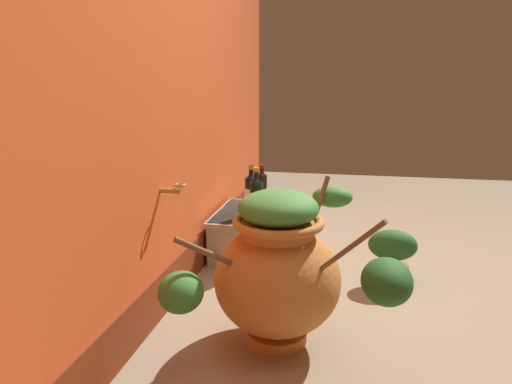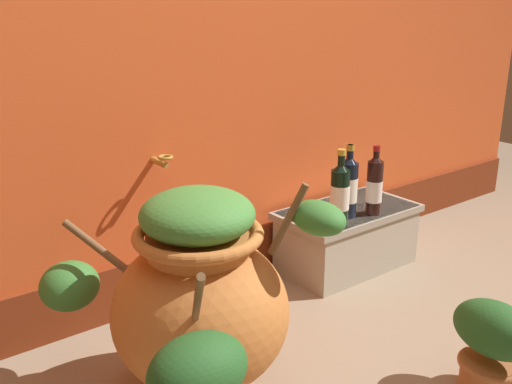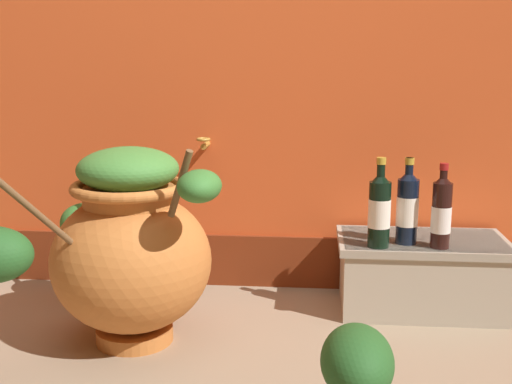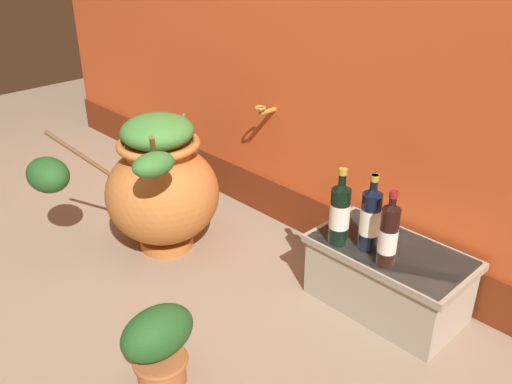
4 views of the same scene
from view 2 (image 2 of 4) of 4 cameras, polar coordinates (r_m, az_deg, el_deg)
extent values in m
cube|color=maroon|center=(2.49, -4.81, -7.12)|extent=(4.40, 0.02, 0.22)
cylinder|color=#B28433|center=(2.17, -9.48, 2.88)|extent=(0.02, 0.10, 0.02)
torus|color=#B28433|center=(2.12, -8.88, 3.38)|extent=(0.06, 0.06, 0.01)
ellipsoid|color=#C17033|center=(1.79, -5.44, -11.65)|extent=(0.53, 0.53, 0.47)
cylinder|color=#C17033|center=(1.69, -5.66, -5.52)|extent=(0.30, 0.30, 0.09)
torus|color=#C17033|center=(1.68, -5.70, -4.15)|extent=(0.38, 0.38, 0.04)
cylinder|color=brown|center=(1.65, 3.18, -2.72)|extent=(0.10, 0.08, 0.22)
ellipsoid|color=#387A33|center=(1.66, 6.14, -2.53)|extent=(0.13, 0.18, 0.10)
cylinder|color=brown|center=(1.39, -5.76, -10.68)|extent=(0.15, 0.26, 0.29)
ellipsoid|color=#235623|center=(1.29, -5.71, -17.00)|extent=(0.23, 0.18, 0.15)
cylinder|color=brown|center=(1.82, -14.70, -5.77)|extent=(0.17, 0.25, 0.18)
ellipsoid|color=#387A33|center=(1.93, -17.82, -8.76)|extent=(0.19, 0.17, 0.16)
ellipsoid|color=#428438|center=(1.65, -5.77, -2.22)|extent=(0.33, 0.33, 0.14)
cube|color=#B2A893|center=(2.70, 8.89, -4.44)|extent=(0.60, 0.34, 0.28)
cube|color=#A09785|center=(2.65, 9.02, -1.94)|extent=(0.64, 0.36, 0.03)
cylinder|color=black|center=(2.41, 8.21, -0.61)|extent=(0.08, 0.08, 0.24)
cone|color=black|center=(2.37, 8.35, 2.43)|extent=(0.08, 0.08, 0.04)
cylinder|color=black|center=(2.36, 8.39, 3.14)|extent=(0.03, 0.03, 0.09)
cylinder|color=#B7932D|center=(2.35, 8.42, 3.89)|extent=(0.03, 0.03, 0.02)
cylinder|color=white|center=(2.41, 8.21, -0.50)|extent=(0.08, 0.08, 0.10)
cylinder|color=black|center=(2.57, 11.53, 0.40)|extent=(0.07, 0.07, 0.24)
cone|color=black|center=(2.53, 11.71, 3.21)|extent=(0.07, 0.07, 0.04)
cylinder|color=black|center=(2.53, 11.75, 3.72)|extent=(0.03, 0.03, 0.07)
cylinder|color=maroon|center=(2.52, 11.78, 4.23)|extent=(0.03, 0.03, 0.02)
cylinder|color=silver|center=(2.58, 11.51, 0.10)|extent=(0.07, 0.07, 0.10)
cylinder|color=black|center=(2.52, 9.04, 0.19)|extent=(0.08, 0.08, 0.24)
cone|color=black|center=(2.48, 9.19, 3.12)|extent=(0.08, 0.08, 0.04)
cylinder|color=black|center=(2.47, 9.22, 3.70)|extent=(0.03, 0.03, 0.08)
cylinder|color=#B7932D|center=(2.47, 9.25, 4.32)|extent=(0.03, 0.03, 0.02)
cylinder|color=white|center=(2.52, 9.04, 0.23)|extent=(0.08, 0.08, 0.11)
cylinder|color=#B26638|center=(2.05, 21.79, -16.36)|extent=(0.17, 0.17, 0.11)
torus|color=#A45D33|center=(2.02, 21.94, -15.34)|extent=(0.19, 0.19, 0.02)
ellipsoid|color=#235623|center=(1.96, 22.37, -12.34)|extent=(0.18, 0.27, 0.17)
camera|label=1|loc=(1.43, -78.74, -0.24)|focal=31.77mm
camera|label=3|loc=(1.58, 76.86, -4.20)|focal=45.14mm
camera|label=4|loc=(2.77, 54.65, 17.00)|focal=38.29mm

